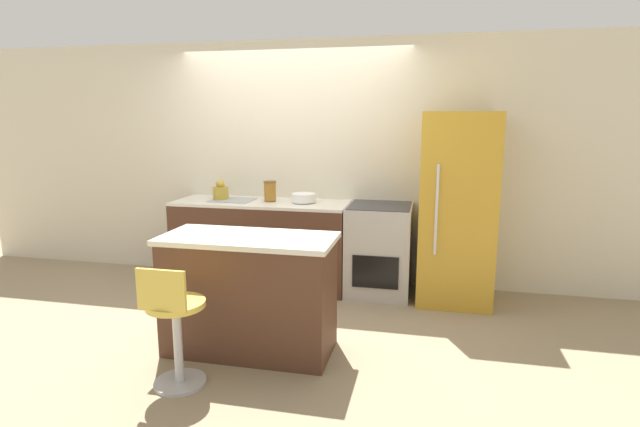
{
  "coord_description": "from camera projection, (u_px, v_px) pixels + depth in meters",
  "views": [
    {
      "loc": [
        1.47,
        -4.6,
        1.78
      ],
      "look_at": [
        0.53,
        -0.41,
        0.96
      ],
      "focal_mm": 28.0,
      "sensor_mm": 36.0,
      "label": 1
    }
  ],
  "objects": [
    {
      "name": "kettle",
      "position": [
        221.0,
        191.0,
        5.38
      ],
      "size": [
        0.17,
        0.17,
        0.21
      ],
      "color": "#B29333",
      "rests_on": "back_counter"
    },
    {
      "name": "stool_chair",
      "position": [
        175.0,
        327.0,
        3.3
      ],
      "size": [
        0.39,
        0.39,
        0.86
      ],
      "color": "#B7B7BC",
      "rests_on": "ground_plane"
    },
    {
      "name": "oven_range",
      "position": [
        379.0,
        250.0,
        5.1
      ],
      "size": [
        0.64,
        0.66,
        0.92
      ],
      "color": "#B7B2A8",
      "rests_on": "ground_plane"
    },
    {
      "name": "wall_back",
      "position": [
        295.0,
        163.0,
        5.49
      ],
      "size": [
        8.0,
        0.06,
        2.6
      ],
      "color": "beige",
      "rests_on": "ground_plane"
    },
    {
      "name": "ground_plane",
      "position": [
        278.0,
        296.0,
        5.06
      ],
      "size": [
        14.0,
        14.0,
        0.0
      ],
      "primitive_type": "plane",
      "color": "#998466"
    },
    {
      "name": "canister_jar",
      "position": [
        270.0,
        191.0,
        5.26
      ],
      "size": [
        0.13,
        0.13,
        0.21
      ],
      "color": "#9E6623",
      "rests_on": "back_counter"
    },
    {
      "name": "back_counter",
      "position": [
        262.0,
        243.0,
        5.37
      ],
      "size": [
        1.86,
        0.65,
        0.92
      ],
      "color": "#4C2D1E",
      "rests_on": "ground_plane"
    },
    {
      "name": "mixing_bowl",
      "position": [
        304.0,
        198.0,
        5.19
      ],
      "size": [
        0.25,
        0.25,
        0.09
      ],
      "color": "white",
      "rests_on": "back_counter"
    },
    {
      "name": "kitchen_island",
      "position": [
        250.0,
        294.0,
        3.82
      ],
      "size": [
        1.31,
        0.61,
        0.91
      ],
      "color": "#4C2D1E",
      "rests_on": "ground_plane"
    },
    {
      "name": "refrigerator",
      "position": [
        457.0,
        209.0,
        4.82
      ],
      "size": [
        0.7,
        0.74,
        1.84
      ],
      "color": "gold",
      "rests_on": "ground_plane"
    }
  ]
}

